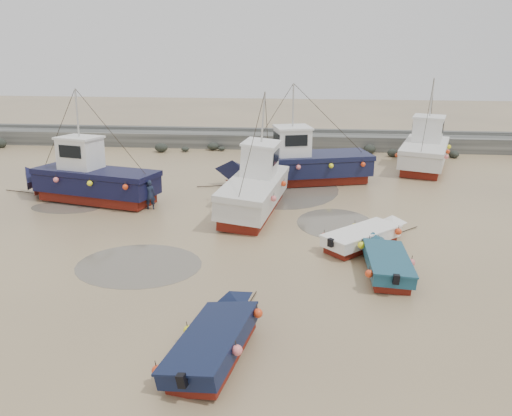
# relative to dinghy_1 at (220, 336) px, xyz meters

# --- Properties ---
(ground) EXTENTS (120.00, 120.00, 0.00)m
(ground) POSITION_rel_dinghy_1_xyz_m (-0.20, 7.64, -0.54)
(ground) COLOR tan
(ground) RESTS_ON ground
(seawall) EXTENTS (60.00, 4.92, 1.50)m
(seawall) POSITION_rel_dinghy_1_xyz_m (-0.15, 29.63, 0.08)
(seawall) COLOR slate
(seawall) RESTS_ON ground
(puddle_a) EXTENTS (5.16, 5.16, 0.01)m
(puddle_a) POSITION_rel_dinghy_1_xyz_m (-4.29, 5.62, -0.54)
(puddle_a) COLOR #5F584C
(puddle_a) RESTS_ON ground
(puddle_b) EXTENTS (3.88, 3.88, 0.01)m
(puddle_b) POSITION_rel_dinghy_1_xyz_m (3.97, 11.36, -0.54)
(puddle_b) COLOR #5F584C
(puddle_b) RESTS_ON ground
(puddle_c) EXTENTS (3.84, 3.84, 0.01)m
(puddle_c) POSITION_rel_dinghy_1_xyz_m (-10.67, 12.45, -0.54)
(puddle_c) COLOR #5F584C
(puddle_c) RESTS_ON ground
(puddle_d) EXTENTS (6.80, 6.80, 0.01)m
(puddle_d) POSITION_rel_dinghy_1_xyz_m (1.08, 17.33, -0.54)
(puddle_d) COLOR #5F584C
(puddle_d) RESTS_ON ground
(dinghy_1) EXTENTS (2.74, 6.15, 1.43)m
(dinghy_1) POSITION_rel_dinghy_1_xyz_m (0.00, 0.00, 0.00)
(dinghy_1) COLOR maroon
(dinghy_1) RESTS_ON ground
(dinghy_2) EXTENTS (2.07, 5.72, 1.43)m
(dinghy_2) POSITION_rel_dinghy_1_xyz_m (5.60, 5.97, 0.01)
(dinghy_2) COLOR maroon
(dinghy_2) RESTS_ON ground
(dinghy_3) EXTENTS (4.90, 4.65, 1.43)m
(dinghy_3) POSITION_rel_dinghy_1_xyz_m (5.19, 8.59, 0.00)
(dinghy_3) COLOR maroon
(dinghy_3) RESTS_ON ground
(cabin_boat_0) EXTENTS (10.15, 4.33, 6.22)m
(cabin_boat_0) POSITION_rel_dinghy_1_xyz_m (-9.90, 13.78, 0.79)
(cabin_boat_0) COLOR maroon
(cabin_boat_0) RESTS_ON ground
(cabin_boat_1) EXTENTS (3.64, 10.26, 6.22)m
(cabin_boat_1) POSITION_rel_dinghy_1_xyz_m (-0.26, 13.18, 0.79)
(cabin_boat_1) COLOR maroon
(cabin_boat_1) RESTS_ON ground
(cabin_boat_2) EXTENTS (11.09, 5.18, 6.22)m
(cabin_boat_2) POSITION_rel_dinghy_1_xyz_m (1.96, 18.70, 0.76)
(cabin_boat_2) COLOR maroon
(cabin_boat_2) RESTS_ON ground
(cabin_boat_3) EXTENTS (5.12, 9.92, 6.22)m
(cabin_boat_3) POSITION_rel_dinghy_1_xyz_m (10.93, 23.81, 0.80)
(cabin_boat_3) COLOR maroon
(cabin_boat_3) RESTS_ON ground
(person) EXTENTS (0.67, 0.52, 1.63)m
(person) POSITION_rel_dinghy_1_xyz_m (-5.93, 12.63, -0.54)
(person) COLOR #171F34
(person) RESTS_ON ground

